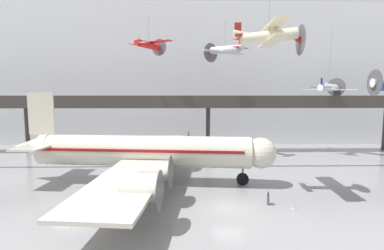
{
  "coord_description": "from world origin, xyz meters",
  "views": [
    {
      "loc": [
        -3.6,
        -25.04,
        10.03
      ],
      "look_at": [
        -3.02,
        7.49,
        6.35
      ],
      "focal_mm": 28.0,
      "sensor_mm": 36.0,
      "label": 1
    }
  ],
  "objects_px": {
    "airliner_silver_main": "(142,152)",
    "suspended_plane_red_highwing": "(149,45)",
    "suspended_plane_white_twin": "(329,88)",
    "suspended_plane_silver_racer": "(225,50)",
    "stanchion_barrier": "(293,205)",
    "info_sign_pedestal": "(268,200)",
    "suspended_plane_cream_biplane": "(269,36)"
  },
  "relations": [
    {
      "from": "airliner_silver_main",
      "to": "suspended_plane_red_highwing",
      "type": "relative_size",
      "value": 4.93
    },
    {
      "from": "suspended_plane_white_twin",
      "to": "suspended_plane_silver_racer",
      "type": "xyz_separation_m",
      "value": [
        -16.73,
        -1.02,
        5.69
      ]
    },
    {
      "from": "airliner_silver_main",
      "to": "suspended_plane_silver_racer",
      "type": "xyz_separation_m",
      "value": [
        10.72,
        14.16,
        12.8
      ]
    },
    {
      "from": "suspended_plane_white_twin",
      "to": "stanchion_barrier",
      "type": "bearing_deg",
      "value": -165.1
    },
    {
      "from": "suspended_plane_red_highwing",
      "to": "info_sign_pedestal",
      "type": "xyz_separation_m",
      "value": [
        12.66,
        -18.85,
        -16.24
      ]
    },
    {
      "from": "suspended_plane_cream_biplane",
      "to": "stanchion_barrier",
      "type": "bearing_deg",
      "value": -65.86
    },
    {
      "from": "suspended_plane_silver_racer",
      "to": "suspended_plane_cream_biplane",
      "type": "distance_m",
      "value": 18.17
    },
    {
      "from": "suspended_plane_white_twin",
      "to": "suspended_plane_cream_biplane",
      "type": "height_order",
      "value": "suspended_plane_cream_biplane"
    },
    {
      "from": "suspended_plane_red_highwing",
      "to": "info_sign_pedestal",
      "type": "distance_m",
      "value": 27.92
    },
    {
      "from": "suspended_plane_white_twin",
      "to": "info_sign_pedestal",
      "type": "bearing_deg",
      "value": -169.69
    },
    {
      "from": "suspended_plane_white_twin",
      "to": "info_sign_pedestal",
      "type": "xyz_separation_m",
      "value": [
        -15.38,
        -21.89,
        -10.13
      ]
    },
    {
      "from": "suspended_plane_cream_biplane",
      "to": "stanchion_barrier",
      "type": "xyz_separation_m",
      "value": [
        1.46,
        -3.81,
        -14.78
      ]
    },
    {
      "from": "suspended_plane_white_twin",
      "to": "suspended_plane_red_highwing",
      "type": "distance_m",
      "value": 28.85
    },
    {
      "from": "airliner_silver_main",
      "to": "info_sign_pedestal",
      "type": "xyz_separation_m",
      "value": [
        12.07,
        -6.71,
        -3.02
      ]
    },
    {
      "from": "suspended_plane_silver_racer",
      "to": "suspended_plane_red_highwing",
      "type": "height_order",
      "value": "same"
    },
    {
      "from": "suspended_plane_silver_racer",
      "to": "suspended_plane_red_highwing",
      "type": "distance_m",
      "value": 11.49
    },
    {
      "from": "stanchion_barrier",
      "to": "suspended_plane_cream_biplane",
      "type": "bearing_deg",
      "value": 110.99
    },
    {
      "from": "suspended_plane_silver_racer",
      "to": "suspended_plane_cream_biplane",
      "type": "height_order",
      "value": "suspended_plane_silver_racer"
    },
    {
      "from": "suspended_plane_silver_racer",
      "to": "suspended_plane_red_highwing",
      "type": "relative_size",
      "value": 1.09
    },
    {
      "from": "suspended_plane_red_highwing",
      "to": "suspended_plane_white_twin",
      "type": "bearing_deg",
      "value": -54.93
    },
    {
      "from": "suspended_plane_white_twin",
      "to": "suspended_plane_red_highwing",
      "type": "xyz_separation_m",
      "value": [
        -28.04,
        -3.04,
        6.1
      ]
    },
    {
      "from": "airliner_silver_main",
      "to": "suspended_plane_red_highwing",
      "type": "bearing_deg",
      "value": 98.6
    },
    {
      "from": "airliner_silver_main",
      "to": "info_sign_pedestal",
      "type": "height_order",
      "value": "airliner_silver_main"
    },
    {
      "from": "stanchion_barrier",
      "to": "info_sign_pedestal",
      "type": "bearing_deg",
      "value": 152.65
    },
    {
      "from": "suspended_plane_red_highwing",
      "to": "stanchion_barrier",
      "type": "height_order",
      "value": "suspended_plane_red_highwing"
    },
    {
      "from": "suspended_plane_white_twin",
      "to": "suspended_plane_silver_racer",
      "type": "bearing_deg",
      "value": 138.88
    },
    {
      "from": "suspended_plane_cream_biplane",
      "to": "suspended_plane_silver_racer",
      "type": "bearing_deg",
      "value": 98.84
    },
    {
      "from": "suspended_plane_silver_racer",
      "to": "stanchion_barrier",
      "type": "height_order",
      "value": "suspended_plane_silver_racer"
    },
    {
      "from": "suspended_plane_white_twin",
      "to": "airliner_silver_main",
      "type": "bearing_deg",
      "value": 164.33
    },
    {
      "from": "airliner_silver_main",
      "to": "suspended_plane_silver_racer",
      "type": "bearing_deg",
      "value": 58.74
    },
    {
      "from": "suspended_plane_white_twin",
      "to": "stanchion_barrier",
      "type": "distance_m",
      "value": 28.47
    },
    {
      "from": "airliner_silver_main",
      "to": "info_sign_pedestal",
      "type": "distance_m",
      "value": 14.14
    }
  ]
}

